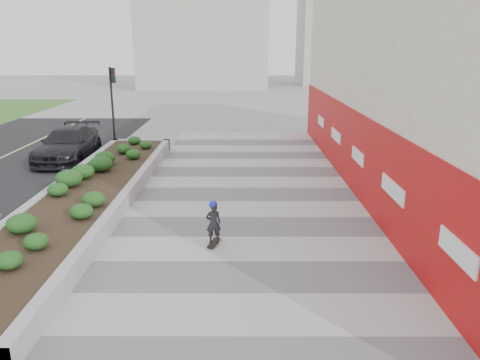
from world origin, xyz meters
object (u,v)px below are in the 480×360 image
object	(u,v)px
car_dark	(68,144)
skateboarder	(213,223)
traffic_signal_near	(113,94)
planter	(87,193)

from	to	relation	value
car_dark	skateboarder	bearing A→B (deg)	-54.41
traffic_signal_near	skateboarder	distance (m)	15.35
planter	traffic_signal_near	xyz separation A→B (m)	(-1.73, 10.50, 2.34)
car_dark	traffic_signal_near	bearing A→B (deg)	70.38
traffic_signal_near	car_dark	xyz separation A→B (m)	(-1.27, -3.87, -2.00)
skateboarder	car_dark	bearing A→B (deg)	141.34
planter	skateboarder	size ratio (longest dim) A/B	13.98
skateboarder	car_dark	xyz separation A→B (m)	(-7.53, 9.99, 0.11)
traffic_signal_near	car_dark	bearing A→B (deg)	-108.22
skateboarder	planter	bearing A→B (deg)	157.80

